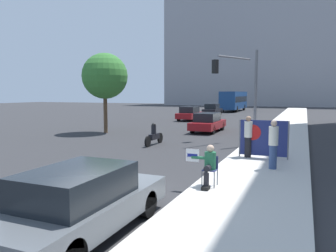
{
  "coord_description": "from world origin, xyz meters",
  "views": [
    {
      "loc": [
        5.06,
        -7.46,
        2.91
      ],
      "look_at": [
        -0.39,
        5.53,
        1.51
      ],
      "focal_mm": 35.0,
      "sensor_mm": 36.0,
      "label": 1
    }
  ],
  "objects_px": {
    "car_on_road_distant": "(212,110)",
    "city_bus_on_road": "(234,100)",
    "jogger_on_sidewalk": "(273,144)",
    "protest_banner": "(263,138)",
    "parked_car_curbside": "(81,202)",
    "street_tree_near_curb": "(105,76)",
    "pedestrian_behind": "(248,136)",
    "traffic_light_pole": "(238,81)",
    "car_on_road_nearest": "(208,122)",
    "car_on_road_midblock": "(190,114)",
    "motorcycle_on_road": "(154,136)",
    "seated_protester": "(209,164)"
  },
  "relations": [
    {
      "from": "motorcycle_on_road",
      "to": "jogger_on_sidewalk",
      "type": "bearing_deg",
      "value": -32.3
    },
    {
      "from": "car_on_road_distant",
      "to": "car_on_road_midblock",
      "type": "bearing_deg",
      "value": -89.97
    },
    {
      "from": "protest_banner",
      "to": "traffic_light_pole",
      "type": "bearing_deg",
      "value": 112.6
    },
    {
      "from": "jogger_on_sidewalk",
      "to": "protest_banner",
      "type": "bearing_deg",
      "value": -77.69
    },
    {
      "from": "car_on_road_distant",
      "to": "motorcycle_on_road",
      "type": "bearing_deg",
      "value": -82.06
    },
    {
      "from": "jogger_on_sidewalk",
      "to": "car_on_road_nearest",
      "type": "bearing_deg",
      "value": -68.27
    },
    {
      "from": "car_on_road_midblock",
      "to": "street_tree_near_curb",
      "type": "xyz_separation_m",
      "value": [
        -2.14,
        -12.99,
        3.42
      ]
    },
    {
      "from": "car_on_road_nearest",
      "to": "street_tree_near_curb",
      "type": "height_order",
      "value": "street_tree_near_curb"
    },
    {
      "from": "jogger_on_sidewalk",
      "to": "street_tree_near_curb",
      "type": "xyz_separation_m",
      "value": [
        -12.61,
        8.17,
        3.09
      ]
    },
    {
      "from": "traffic_light_pole",
      "to": "car_on_road_nearest",
      "type": "distance_m",
      "value": 6.55
    },
    {
      "from": "traffic_light_pole",
      "to": "street_tree_near_curb",
      "type": "distance_m",
      "value": 10.13
    },
    {
      "from": "parked_car_curbside",
      "to": "street_tree_near_curb",
      "type": "xyz_separation_m",
      "value": [
        -9.49,
        15.22,
        3.46
      ]
    },
    {
      "from": "pedestrian_behind",
      "to": "parked_car_curbside",
      "type": "bearing_deg",
      "value": -120.28
    },
    {
      "from": "traffic_light_pole",
      "to": "motorcycle_on_road",
      "type": "relative_size",
      "value": 2.28
    },
    {
      "from": "jogger_on_sidewalk",
      "to": "car_on_road_nearest",
      "type": "distance_m",
      "value": 13.04
    },
    {
      "from": "car_on_road_distant",
      "to": "pedestrian_behind",
      "type": "bearing_deg",
      "value": -72.03
    },
    {
      "from": "motorcycle_on_road",
      "to": "street_tree_near_curb",
      "type": "bearing_deg",
      "value": 146.31
    },
    {
      "from": "jogger_on_sidewalk",
      "to": "motorcycle_on_road",
      "type": "bearing_deg",
      "value": -36.88
    },
    {
      "from": "traffic_light_pole",
      "to": "car_on_road_distant",
      "type": "height_order",
      "value": "traffic_light_pole"
    },
    {
      "from": "seated_protester",
      "to": "car_on_road_nearest",
      "type": "relative_size",
      "value": 0.27
    },
    {
      "from": "city_bus_on_road",
      "to": "seated_protester",
      "type": "bearing_deg",
      "value": -79.48
    },
    {
      "from": "car_on_road_midblock",
      "to": "car_on_road_distant",
      "type": "height_order",
      "value": "car_on_road_distant"
    },
    {
      "from": "car_on_road_midblock",
      "to": "traffic_light_pole",
      "type": "bearing_deg",
      "value": -61.33
    },
    {
      "from": "car_on_road_nearest",
      "to": "car_on_road_midblock",
      "type": "xyz_separation_m",
      "value": [
        -4.69,
        9.48,
        0.02
      ]
    },
    {
      "from": "car_on_road_nearest",
      "to": "city_bus_on_road",
      "type": "bearing_deg",
      "value": 97.78
    },
    {
      "from": "car_on_road_distant",
      "to": "city_bus_on_road",
      "type": "height_order",
      "value": "city_bus_on_road"
    },
    {
      "from": "protest_banner",
      "to": "city_bus_on_road",
      "type": "xyz_separation_m",
      "value": [
        -9.3,
        39.85,
        0.82
      ]
    },
    {
      "from": "parked_car_curbside",
      "to": "jogger_on_sidewalk",
      "type": "bearing_deg",
      "value": 66.09
    },
    {
      "from": "seated_protester",
      "to": "motorcycle_on_road",
      "type": "height_order",
      "value": "seated_protester"
    },
    {
      "from": "traffic_light_pole",
      "to": "city_bus_on_road",
      "type": "height_order",
      "value": "traffic_light_pole"
    },
    {
      "from": "parked_car_curbside",
      "to": "street_tree_near_curb",
      "type": "relative_size",
      "value": 0.76
    },
    {
      "from": "protest_banner",
      "to": "car_on_road_midblock",
      "type": "height_order",
      "value": "protest_banner"
    },
    {
      "from": "parked_car_curbside",
      "to": "pedestrian_behind",
      "type": "bearing_deg",
      "value": 77.83
    },
    {
      "from": "jogger_on_sidewalk",
      "to": "pedestrian_behind",
      "type": "relative_size",
      "value": 1.0
    },
    {
      "from": "street_tree_near_curb",
      "to": "parked_car_curbside",
      "type": "bearing_deg",
      "value": -58.06
    },
    {
      "from": "motorcycle_on_road",
      "to": "car_on_road_nearest",
      "type": "bearing_deg",
      "value": 81.89
    },
    {
      "from": "car_on_road_nearest",
      "to": "street_tree_near_curb",
      "type": "bearing_deg",
      "value": -152.77
    },
    {
      "from": "parked_car_curbside",
      "to": "car_on_road_nearest",
      "type": "relative_size",
      "value": 0.96
    },
    {
      "from": "protest_banner",
      "to": "car_on_road_nearest",
      "type": "relative_size",
      "value": 0.45
    },
    {
      "from": "jogger_on_sidewalk",
      "to": "protest_banner",
      "type": "xyz_separation_m",
      "value": [
        -0.58,
        1.93,
        -0.06
      ]
    },
    {
      "from": "traffic_light_pole",
      "to": "protest_banner",
      "type": "bearing_deg",
      "value": -67.4
    },
    {
      "from": "motorcycle_on_road",
      "to": "parked_car_curbside",
      "type": "bearing_deg",
      "value": -71.94
    },
    {
      "from": "jogger_on_sidewalk",
      "to": "protest_banner",
      "type": "relative_size",
      "value": 0.87
    },
    {
      "from": "car_on_road_nearest",
      "to": "seated_protester",
      "type": "bearing_deg",
      "value": -74.05
    },
    {
      "from": "car_on_road_midblock",
      "to": "motorcycle_on_road",
      "type": "distance_m",
      "value": 17.24
    },
    {
      "from": "protest_banner",
      "to": "street_tree_near_curb",
      "type": "height_order",
      "value": "street_tree_near_curb"
    },
    {
      "from": "seated_protester",
      "to": "car_on_road_midblock",
      "type": "xyz_separation_m",
      "value": [
        -8.92,
        24.28,
        -0.09
      ]
    },
    {
      "from": "parked_car_curbside",
      "to": "city_bus_on_road",
      "type": "bearing_deg",
      "value": 97.89
    },
    {
      "from": "protest_banner",
      "to": "car_on_road_nearest",
      "type": "xyz_separation_m",
      "value": [
        -5.19,
        9.76,
        -0.3
      ]
    },
    {
      "from": "pedestrian_behind",
      "to": "car_on_road_distant",
      "type": "relative_size",
      "value": 0.42
    }
  ]
}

